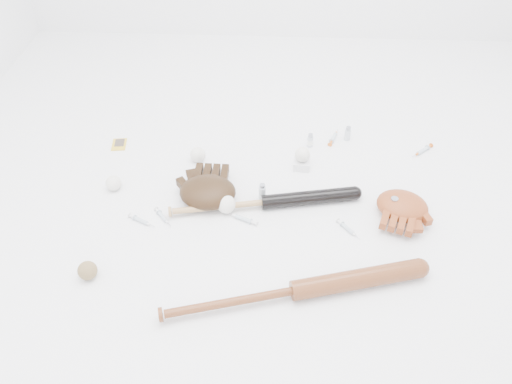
{
  "coord_description": "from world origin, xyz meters",
  "views": [
    {
      "loc": [
        0.02,
        -1.45,
        1.43
      ],
      "look_at": [
        -0.04,
        0.0,
        0.06
      ],
      "focal_mm": 35.0,
      "sensor_mm": 36.0,
      "label": 1
    }
  ],
  "objects_px": {
    "glove_dark": "(208,192)",
    "pedestal": "(302,164)",
    "bat_dark": "(264,202)",
    "bat_wood": "(295,291)"
  },
  "relations": [
    {
      "from": "glove_dark",
      "to": "pedestal",
      "type": "bearing_deg",
      "value": 31.96
    },
    {
      "from": "bat_dark",
      "to": "bat_wood",
      "type": "height_order",
      "value": "bat_wood"
    },
    {
      "from": "bat_dark",
      "to": "bat_wood",
      "type": "distance_m",
      "value": 0.44
    },
    {
      "from": "glove_dark",
      "to": "pedestal",
      "type": "distance_m",
      "value": 0.45
    },
    {
      "from": "bat_dark",
      "to": "glove_dark",
      "type": "bearing_deg",
      "value": 161.74
    },
    {
      "from": "bat_wood",
      "to": "glove_dark",
      "type": "relative_size",
      "value": 3.52
    },
    {
      "from": "bat_dark",
      "to": "pedestal",
      "type": "distance_m",
      "value": 0.3
    },
    {
      "from": "bat_wood",
      "to": "bat_dark",
      "type": "bearing_deg",
      "value": 90.83
    },
    {
      "from": "bat_wood",
      "to": "glove_dark",
      "type": "xyz_separation_m",
      "value": [
        -0.35,
        0.46,
        0.01
      ]
    },
    {
      "from": "bat_dark",
      "to": "glove_dark",
      "type": "relative_size",
      "value": 2.93
    }
  ]
}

